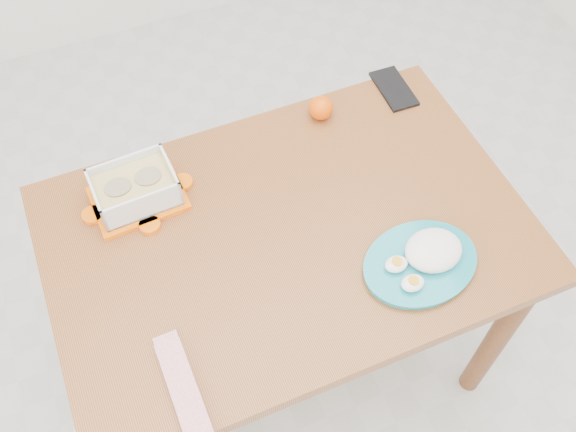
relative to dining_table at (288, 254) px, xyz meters
name	(u,v)px	position (x,y,z in m)	size (l,w,h in m)	color
ground	(317,327)	(0.13, 0.05, -0.64)	(3.50, 3.50, 0.00)	#B7B7B2
dining_table	(288,254)	(0.00, 0.00, 0.00)	(1.13, 0.76, 0.75)	#9D4E2C
food_container	(135,189)	(-0.30, 0.22, 0.15)	(0.22, 0.18, 0.09)	#FF6907
orange_fruit	(321,108)	(0.22, 0.30, 0.14)	(0.06, 0.06, 0.06)	#FF6905
rice_plate	(425,258)	(0.25, -0.20, 0.13)	(0.29, 0.29, 0.07)	teal
candy_bar	(184,390)	(-0.34, -0.28, 0.12)	(0.22, 0.05, 0.02)	#B80916
smartphone	(394,89)	(0.45, 0.32, 0.11)	(0.08, 0.16, 0.01)	black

